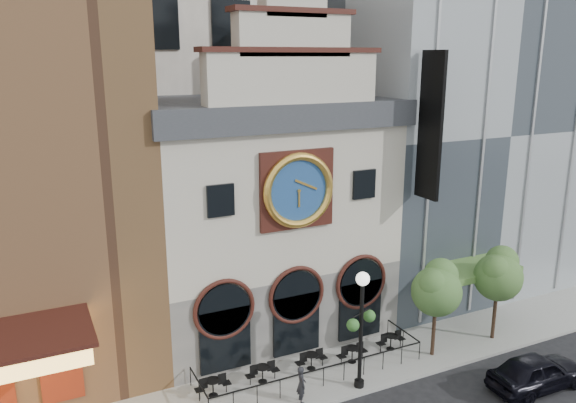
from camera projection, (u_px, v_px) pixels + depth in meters
The scene contains 14 objects.
sidewalk at pixel (310, 373), 26.09m from camera, with size 44.00×5.00×0.15m, color gray.
clock_building at pixel (263, 209), 29.07m from camera, with size 12.60×8.78×18.65m.
retail_building at pixel (437, 125), 35.54m from camera, with size 14.00×14.40×20.00m.
cafe_railing at pixel (310, 363), 25.95m from camera, with size 10.60×2.60×0.90m, color black, non-canonical shape.
bistro_0 at pixel (213, 386), 24.12m from camera, with size 1.58×0.68×0.90m.
bistro_1 at pixel (263, 373), 25.14m from camera, with size 1.58×0.68×0.90m.
bistro_2 at pixel (311, 360), 26.20m from camera, with size 1.58×0.68×0.90m.
bistro_3 at pixel (352, 353), 26.79m from camera, with size 1.58×0.68×0.90m.
bistro_4 at pixel (391, 341), 27.96m from camera, with size 1.58×0.68×0.90m.
car_right at pixel (537, 372), 24.88m from camera, with size 1.90×4.71×1.61m, color black.
pedestrian at pixel (301, 384), 23.62m from camera, with size 0.60×0.39×1.64m, color black.
lamppost at pixel (361, 317), 24.08m from camera, with size 1.65×0.97×5.41m.
tree_left at pixel (437, 287), 26.76m from camera, with size 2.50×2.41×4.81m.
tree_right at pixel (499, 273), 28.38m from camera, with size 2.53×2.44×4.87m.
Camera 1 is at (-10.98, -18.01, 14.36)m, focal length 35.00 mm.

